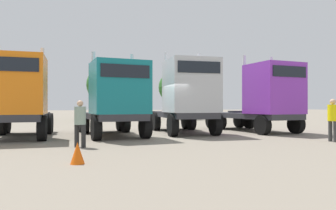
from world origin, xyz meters
name	(u,v)px	position (x,y,z in m)	size (l,w,h in m)	color
ground	(156,137)	(0.00, 0.00, 0.00)	(200.00, 200.00, 0.00)	gray
semi_truck_orange	(18,96)	(-6.15, 0.92, 1.91)	(2.82, 5.93, 4.23)	#333338
semi_truck_teal	(116,99)	(-1.89, 0.40, 1.80)	(2.83, 6.03, 4.06)	#333338
semi_truck_silver	(187,96)	(1.96, 0.85, 2.01)	(3.12, 6.45, 4.42)	#333338
semi_truck_purple	(265,98)	(6.39, 0.24, 1.91)	(2.83, 6.52, 4.32)	#333338
visitor_in_hivis	(333,117)	(6.20, -4.49, 1.02)	(0.44, 0.45, 1.76)	#373737
visitor_with_camera	(80,120)	(-3.74, -2.87, 0.97)	(0.56, 0.56, 1.67)	#252525
traffic_cone_near	(77,153)	(-4.03, -6.18, 0.28)	(0.36, 0.36, 0.55)	#F2590C
oak_far_left	(19,83)	(-8.12, 21.27, 3.83)	(3.33, 3.33, 5.52)	#4C3823
oak_far_centre	(104,85)	(0.11, 18.33, 3.63)	(3.59, 3.59, 5.44)	#4C3823
oak_far_right	(175,88)	(7.87, 18.34, 3.52)	(3.60, 3.60, 5.33)	#4C3823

